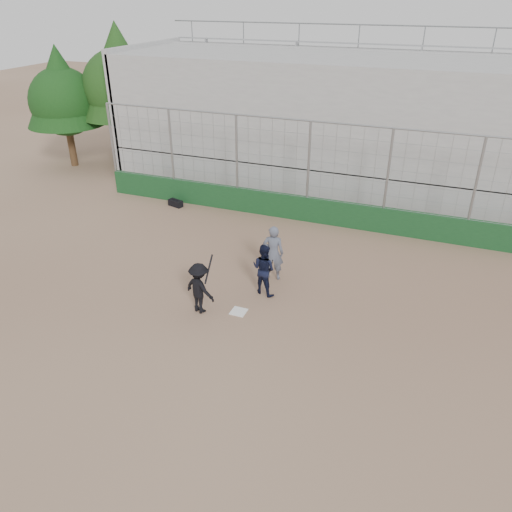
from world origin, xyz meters
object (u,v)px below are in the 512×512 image
(equipment_bag, at_px, (176,203))
(batter_at_plate, at_px, (199,288))
(umpire, at_px, (273,255))
(catcher_crouched, at_px, (263,277))

(equipment_bag, bearing_deg, batter_at_plate, -55.67)
(umpire, xyz_separation_m, equipment_bag, (-5.95, 4.23, -0.69))
(umpire, distance_m, equipment_bag, 7.33)
(batter_at_plate, height_order, catcher_crouched, batter_at_plate)
(umpire, bearing_deg, equipment_bag, -45.89)
(batter_at_plate, bearing_deg, catcher_crouched, 48.95)
(umpire, bearing_deg, batter_at_plate, 51.72)
(batter_at_plate, distance_m, umpire, 2.85)
(batter_at_plate, distance_m, equipment_bag, 8.21)
(catcher_crouched, xyz_separation_m, umpire, (-0.03, 0.96, 0.27))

